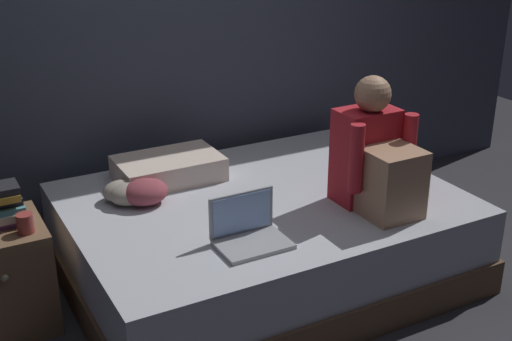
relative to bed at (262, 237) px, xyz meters
name	(u,v)px	position (x,y,z in m)	size (l,w,h in m)	color
ground_plane	(256,313)	(-0.20, -0.30, -0.23)	(8.00, 8.00, 0.00)	#2D2D33
wall_back	(155,3)	(-0.20, 0.90, 1.12)	(5.60, 0.10, 2.70)	#383D4C
bed	(262,237)	(0.00, 0.00, 0.00)	(2.00, 1.50, 0.47)	brown
nightstand	(0,277)	(-1.30, 0.19, 0.03)	(0.44, 0.46, 0.52)	brown
person_sitting	(376,159)	(0.44, -0.35, 0.49)	(0.39, 0.44, 0.66)	#B21E28
laptop	(248,232)	(-0.29, -0.40, 0.29)	(0.32, 0.23, 0.22)	#9EA0A5
pillow	(169,168)	(-0.34, 0.45, 0.30)	(0.56, 0.36, 0.13)	beige
mug	(25,223)	(-1.17, 0.07, 0.34)	(0.08, 0.08, 0.09)	#933833
clothes_pile	(134,191)	(-0.60, 0.26, 0.29)	(0.31, 0.31, 0.13)	gray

